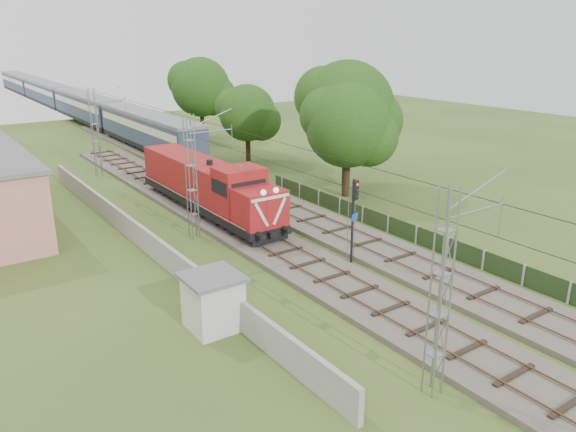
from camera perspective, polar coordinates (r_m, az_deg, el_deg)
ground at (r=29.20m, az=6.41°, el=-7.79°), size 140.00×140.00×0.00m
track_main at (r=34.22m, az=-1.28°, el=-3.32°), size 4.20×70.00×0.45m
track_side at (r=47.23m, az=-4.95°, el=2.74°), size 4.20×80.00×0.45m
catenary at (r=35.84m, az=-9.72°, el=3.92°), size 3.31×70.00×8.00m
boundary_wall at (r=35.52m, az=-14.61°, el=-2.13°), size 0.25×40.00×1.50m
fence at (r=36.17m, az=12.93°, el=-1.88°), size 0.12×32.00×1.20m
locomotive at (r=40.87m, az=-8.17°, el=3.12°), size 2.97×16.97×4.31m
coach_rake at (r=98.14m, az=-21.75°, el=11.05°), size 3.16×94.26×3.65m
signal_post at (r=31.70m, az=6.74°, el=0.97°), size 0.54×0.43×4.97m
relay_hut at (r=25.53m, az=-7.62°, el=-8.61°), size 2.50×2.50×2.57m
tree_a at (r=44.79m, az=6.18°, el=9.06°), size 7.04×6.70×9.12m
tree_b at (r=47.77m, az=6.13°, el=10.78°), size 8.20×7.81×10.62m
tree_c at (r=57.73m, az=-4.09°, el=10.34°), size 6.01×5.72×7.79m
tree_d at (r=71.77m, az=-8.79°, el=12.75°), size 7.59×7.23×9.84m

